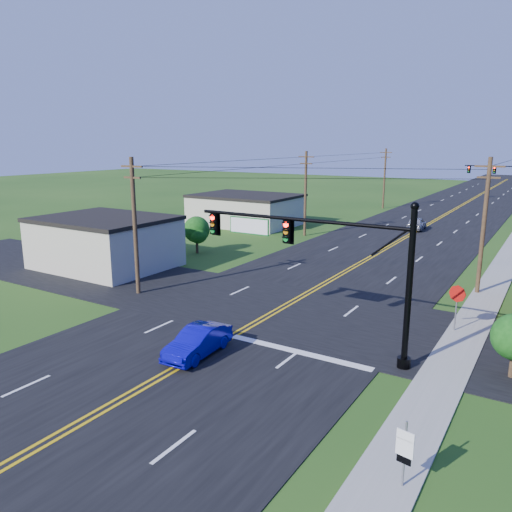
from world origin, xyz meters
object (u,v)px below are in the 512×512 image
Objects in this scene: signal_mast_far at (500,175)px; route_sign at (405,450)px; signal_mast_main at (316,253)px; stop_sign at (457,298)px; blue_car at (198,342)px.

route_sign is (6.56, -80.02, -3.28)m from signal_mast_far.
signal_mast_main is 1.03× the size of signal_mast_far.
stop_sign is (5.43, -66.17, -2.68)m from signal_mast_far.
route_sign is 13.91m from stop_sign.
signal_mast_far is 76.02m from blue_car.
signal_mast_far is (0.10, 72.00, -0.20)m from signal_mast_main.
route_sign is at bearing -24.59° from blue_car.
blue_car is 1.88× the size of route_sign.
signal_mast_main is at bearing -90.08° from signal_mast_far.
stop_sign is at bearing 105.34° from route_sign.
blue_car is (-4.21, -3.80, -4.08)m from signal_mast_main.
signal_mast_main is at bearing 140.38° from route_sign.
stop_sign reaches higher than route_sign.
blue_car is (-4.31, -75.80, -3.87)m from signal_mast_far.
stop_sign is (5.53, 5.83, -2.89)m from signal_mast_main.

